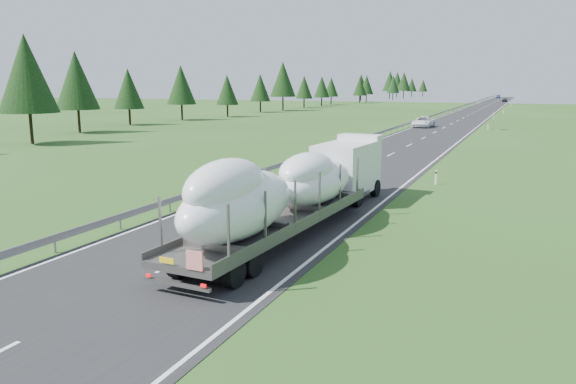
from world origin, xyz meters
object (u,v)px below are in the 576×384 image
at_px(boat_truck, 296,185).
at_px(distant_car_blue, 498,97).
at_px(highway_sign, 494,118).
at_px(distant_van, 423,122).
at_px(distant_car_dark, 505,100).

height_order(boat_truck, distant_car_blue, boat_truck).
bearing_deg(boat_truck, highway_sign, 85.84).
bearing_deg(boat_truck, distant_car_blue, 90.95).
relative_size(boat_truck, distant_van, 3.36).
xyz_separation_m(distant_car_dark, distant_car_blue, (-4.96, 53.84, 0.10)).
bearing_deg(distant_car_blue, distant_van, -91.94).
relative_size(highway_sign, distant_car_dark, 0.64).
distance_m(highway_sign, distant_van, 10.45).
bearing_deg(distant_car_dark, distant_car_blue, 101.18).
bearing_deg(highway_sign, distant_car_dark, 91.68).
height_order(boat_truck, distant_van, boat_truck).
xyz_separation_m(boat_truck, distant_car_blue, (-4.22, 255.05, -1.40)).
distance_m(distant_van, distant_car_dark, 135.29).
xyz_separation_m(highway_sign, distant_van, (-10.36, 0.95, -0.98)).
relative_size(highway_sign, distant_car_blue, 0.54).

